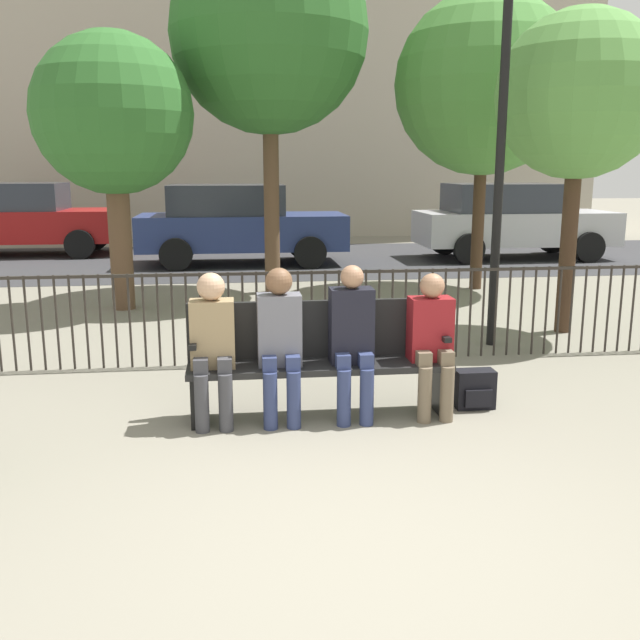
{
  "coord_description": "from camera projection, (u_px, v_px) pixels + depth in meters",
  "views": [
    {
      "loc": [
        -0.67,
        -3.31,
        1.98
      ],
      "look_at": [
        0.0,
        2.11,
        0.8
      ],
      "focal_mm": 40.0,
      "sensor_mm": 36.0,
      "label": 1
    }
  ],
  "objects": [
    {
      "name": "tree_0",
      "position": [
        579.0,
        96.0,
        8.15
      ],
      "size": [
        1.91,
        1.91,
        3.74
      ],
      "color": "#422D1E",
      "rests_on": "ground"
    },
    {
      "name": "fence_railing",
      "position": [
        298.0,
        309.0,
        7.26
      ],
      "size": [
        9.01,
        0.03,
        0.95
      ],
      "color": "#2D2823",
      "rests_on": "ground"
    },
    {
      "name": "parked_car_2",
      "position": [
        238.0,
        223.0,
        14.59
      ],
      "size": [
        4.2,
        1.94,
        1.62
      ],
      "color": "navy",
      "rests_on": "ground"
    },
    {
      "name": "seated_person_2",
      "position": [
        352.0,
        335.0,
        5.6
      ],
      "size": [
        0.34,
        0.39,
        1.23
      ],
      "color": "navy",
      "rests_on": "ground"
    },
    {
      "name": "ground_plane",
      "position": [
        369.0,
        554.0,
        3.71
      ],
      "size": [
        80.0,
        80.0,
        0.0
      ],
      "primitive_type": "plane",
      "color": "gray"
    },
    {
      "name": "backpack",
      "position": [
        475.0,
        389.0,
        5.94
      ],
      "size": [
        0.33,
        0.21,
        0.32
      ],
      "color": "black",
      "rests_on": "ground"
    },
    {
      "name": "parked_car_1",
      "position": [
        511.0,
        220.0,
        15.51
      ],
      "size": [
        4.2,
        1.94,
        1.62
      ],
      "color": "#B7B7BC",
      "rests_on": "ground"
    },
    {
      "name": "lamp_post",
      "position": [
        503.0,
        102.0,
        7.53
      ],
      "size": [
        0.28,
        0.28,
        4.06
      ],
      "color": "black",
      "rests_on": "ground"
    },
    {
      "name": "seated_person_3",
      "position": [
        432.0,
        337.0,
        5.68
      ],
      "size": [
        0.34,
        0.39,
        1.16
      ],
      "color": "brown",
      "rests_on": "ground"
    },
    {
      "name": "parked_car_0",
      "position": [
        22.0,
        218.0,
        16.07
      ],
      "size": [
        4.2,
        1.94,
        1.62
      ],
      "color": "maroon",
      "rests_on": "ground"
    },
    {
      "name": "seated_person_0",
      "position": [
        212.0,
        341.0,
        5.47
      ],
      "size": [
        0.34,
        0.39,
        1.19
      ],
      "color": "#3D3D42",
      "rests_on": "ground"
    },
    {
      "name": "street_surface",
      "position": [
        264.0,
        260.0,
        15.35
      ],
      "size": [
        24.0,
        6.0,
        0.01
      ],
      "color": "#333335",
      "rests_on": "ground"
    },
    {
      "name": "tree_3",
      "position": [
        484.0,
        85.0,
        11.13
      ],
      "size": [
        2.82,
        2.82,
        4.65
      ],
      "color": "#422D1E",
      "rests_on": "ground"
    },
    {
      "name": "park_bench",
      "position": [
        319.0,
        354.0,
        5.73
      ],
      "size": [
        2.09,
        0.45,
        0.92
      ],
      "color": "black",
      "rests_on": "ground"
    },
    {
      "name": "tree_2",
      "position": [
        269.0,
        34.0,
        10.63
      ],
      "size": [
        2.98,
        2.98,
        5.43
      ],
      "color": "brown",
      "rests_on": "ground"
    },
    {
      "name": "seated_person_1",
      "position": [
        280.0,
        337.0,
        5.53
      ],
      "size": [
        0.34,
        0.39,
        1.22
      ],
      "color": "navy",
      "rests_on": "ground"
    },
    {
      "name": "tree_1",
      "position": [
        113.0,
        116.0,
        9.57
      ],
      "size": [
        2.16,
        2.16,
        3.75
      ],
      "color": "brown",
      "rests_on": "ground"
    }
  ]
}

